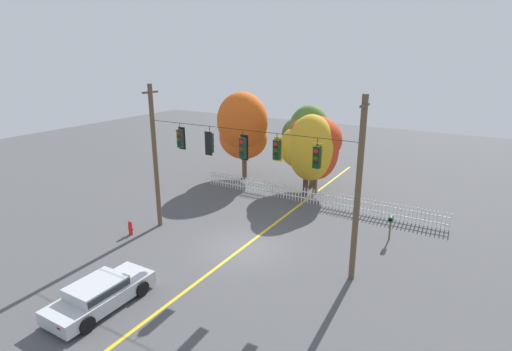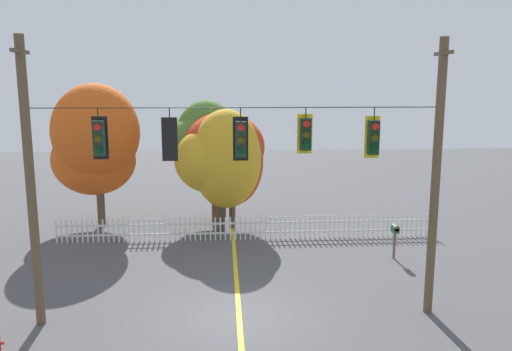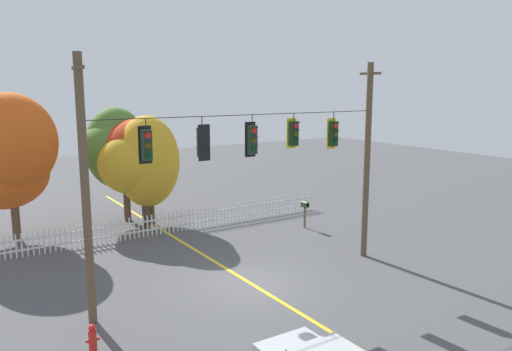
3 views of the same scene
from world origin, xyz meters
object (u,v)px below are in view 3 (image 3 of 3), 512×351
object	(u,v)px
traffic_signal_westbound_side	(333,134)
traffic_signal_eastbound_side	(293,133)
autumn_maple_mid	(116,148)
traffic_signal_northbound_primary	(146,145)
traffic_signal_northbound_secondary	(252,140)
fire_hydrant	(93,339)
roadside_mailbox	(305,206)
traffic_signal_southbound_primary	(202,142)
autumn_maple_far_west	(143,157)
autumn_oak_far_east	(141,162)
autumn_maple_near_fence	(7,157)

from	to	relation	value
traffic_signal_westbound_side	traffic_signal_eastbound_side	bearing A→B (deg)	-179.98
autumn_maple_mid	traffic_signal_northbound_primary	bearing A→B (deg)	-102.70
traffic_signal_northbound_secondary	autumn_maple_mid	xyz separation A→B (m)	(-1.37, 11.21, -1.35)
traffic_signal_northbound_primary	fire_hydrant	size ratio (longest dim) A/B	1.74
autumn_maple_mid	roadside_mailbox	xyz separation A→B (m)	(7.65, -6.40, -2.85)
traffic_signal_southbound_primary	traffic_signal_westbound_side	bearing A→B (deg)	0.19
autumn_maple_far_west	roadside_mailbox	xyz separation A→B (m)	(6.61, -5.28, -2.44)
traffic_signal_westbound_side	autumn_maple_mid	bearing A→B (deg)	114.71
traffic_signal_southbound_primary	roadside_mailbox	size ratio (longest dim) A/B	1.05
traffic_signal_northbound_secondary	autumn_oak_far_east	world-z (taller)	traffic_signal_northbound_secondary
autumn_oak_far_east	autumn_maple_mid	bearing A→B (deg)	113.51
traffic_signal_northbound_secondary	autumn_maple_near_fence	size ratio (longest dim) A/B	0.22
traffic_signal_eastbound_side	autumn_maple_near_fence	size ratio (longest dim) A/B	0.19
traffic_signal_northbound_primary	autumn_maple_near_fence	xyz separation A→B (m)	(-2.78, 10.55, -1.40)
traffic_signal_southbound_primary	traffic_signal_northbound_primary	bearing A→B (deg)	179.43
autumn_oak_far_east	fire_hydrant	distance (m)	13.02
traffic_signal_westbound_side	autumn_maple_far_west	size ratio (longest dim) A/B	0.26
traffic_signal_northbound_secondary	traffic_signal_eastbound_side	world-z (taller)	same
traffic_signal_northbound_secondary	roadside_mailbox	bearing A→B (deg)	37.47
autumn_maple_near_fence	roadside_mailbox	xyz separation A→B (m)	(12.95, -5.74, -2.85)
traffic_signal_northbound_secondary	autumn_maple_mid	distance (m)	11.38
traffic_signal_northbound_primary	autumn_maple_near_fence	world-z (taller)	autumn_maple_near_fence
autumn_maple_near_fence	autumn_oak_far_east	size ratio (longest dim) A/B	1.20
autumn_maple_near_fence	traffic_signal_northbound_primary	bearing A→B (deg)	-75.27
autumn_oak_far_east	autumn_maple_far_west	bearing A→B (deg)	62.51
autumn_maple_far_west	autumn_oak_far_east	bearing A→B (deg)	-117.49
traffic_signal_northbound_secondary	autumn_maple_near_fence	bearing A→B (deg)	122.32
traffic_signal_southbound_primary	traffic_signal_northbound_secondary	xyz separation A→B (m)	(1.96, 0.02, -0.02)
traffic_signal_northbound_secondary	autumn_maple_far_west	xyz separation A→B (m)	(-0.33, 10.09, -1.77)
fire_hydrant	autumn_oak_far_east	bearing A→B (deg)	63.35
traffic_signal_northbound_primary	autumn_maple_mid	bearing A→B (deg)	77.30
traffic_signal_northbound_secondary	autumn_maple_near_fence	world-z (taller)	autumn_maple_near_fence
traffic_signal_northbound_secondary	traffic_signal_westbound_side	distance (m)	3.79
traffic_signal_southbound_primary	fire_hydrant	distance (m)	6.85
traffic_signal_northbound_secondary	autumn_oak_far_east	size ratio (longest dim) A/B	0.26
fire_hydrant	roadside_mailbox	distance (m)	14.26
traffic_signal_southbound_primary	autumn_maple_near_fence	distance (m)	11.66
traffic_signal_eastbound_side	autumn_oak_far_east	xyz separation A→B (m)	(-2.46, 9.51, -2.08)
traffic_signal_eastbound_side	autumn_maple_near_fence	world-z (taller)	autumn_maple_near_fence
autumn_maple_near_fence	roadside_mailbox	bearing A→B (deg)	-23.90
traffic_signal_southbound_primary	traffic_signal_westbound_side	xyz separation A→B (m)	(5.75, 0.02, -0.00)
traffic_signal_southbound_primary	roadside_mailbox	world-z (taller)	traffic_signal_southbound_primary
traffic_signal_northbound_primary	roadside_mailbox	size ratio (longest dim) A/B	1.02
autumn_maple_far_west	traffic_signal_southbound_primary	bearing A→B (deg)	-99.15
autumn_oak_far_east	traffic_signal_southbound_primary	bearing A→B (deg)	-97.93
traffic_signal_westbound_side	fire_hydrant	distance (m)	11.40
roadside_mailbox	traffic_signal_northbound_secondary	bearing A→B (deg)	-142.53
traffic_signal_southbound_primary	autumn_maple_far_west	distance (m)	10.40
traffic_signal_northbound_primary	traffic_signal_eastbound_side	distance (m)	5.73
traffic_signal_southbound_primary	roadside_mailbox	distance (m)	10.45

